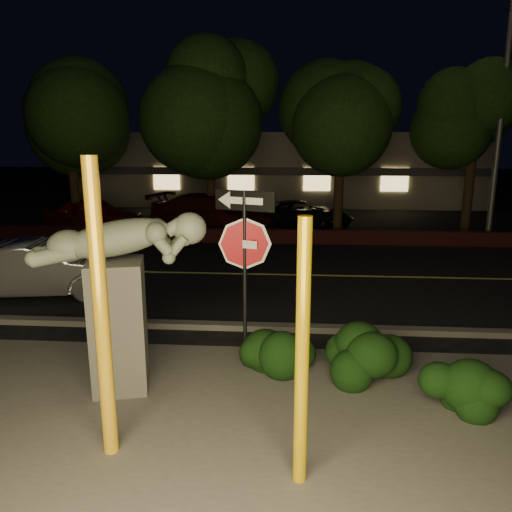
{
  "coord_description": "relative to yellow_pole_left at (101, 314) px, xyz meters",
  "views": [
    {
      "loc": [
        0.75,
        -6.5,
        3.8
      ],
      "look_at": [
        0.08,
        2.61,
        1.6
      ],
      "focal_mm": 35.0,
      "sensor_mm": 36.0,
      "label": 1
    }
  ],
  "objects": [
    {
      "name": "ground",
      "position": [
        1.43,
        11.22,
        -1.8
      ],
      "size": [
        90.0,
        90.0,
        0.0
      ],
      "primitive_type": "plane",
      "color": "black",
      "rests_on": "ground"
    },
    {
      "name": "patio",
      "position": [
        1.43,
        0.22,
        -1.79
      ],
      "size": [
        14.0,
        6.0,
        0.02
      ],
      "primitive_type": "cube",
      "color": "#4C4944",
      "rests_on": "ground"
    },
    {
      "name": "road",
      "position": [
        1.43,
        8.22,
        -1.8
      ],
      "size": [
        80.0,
        8.0,
        0.01
      ],
      "primitive_type": "cube",
      "color": "black",
      "rests_on": "ground"
    },
    {
      "name": "lane_marking",
      "position": [
        1.43,
        8.22,
        -1.79
      ],
      "size": [
        80.0,
        0.12,
        0.0
      ],
      "primitive_type": "cube",
      "color": "#D2CB54",
      "rests_on": "road"
    },
    {
      "name": "curb",
      "position": [
        1.43,
        4.12,
        -1.74
      ],
      "size": [
        80.0,
        0.25,
        0.12
      ],
      "primitive_type": "cube",
      "color": "#4C4944",
      "rests_on": "ground"
    },
    {
      "name": "brick_wall",
      "position": [
        1.43,
        12.52,
        -1.55
      ],
      "size": [
        40.0,
        0.35,
        0.5
      ],
      "primitive_type": "cube",
      "color": "#4B1818",
      "rests_on": "ground"
    },
    {
      "name": "parking_lot",
      "position": [
        1.43,
        18.22,
        -1.8
      ],
      "size": [
        40.0,
        12.0,
        0.01
      ],
      "primitive_type": "cube",
      "color": "black",
      "rests_on": "ground"
    },
    {
      "name": "building",
      "position": [
        1.43,
        26.2,
        0.2
      ],
      "size": [
        22.0,
        10.2,
        4.0
      ],
      "color": "slate",
      "rests_on": "ground"
    },
    {
      "name": "tree_far_a",
      "position": [
        -6.57,
        14.22,
        3.54
      ],
      "size": [
        4.6,
        4.6,
        7.43
      ],
      "color": "black",
      "rests_on": "ground"
    },
    {
      "name": "tree_far_b",
      "position": [
        -1.07,
        14.42,
        4.25
      ],
      "size": [
        5.2,
        5.2,
        8.41
      ],
      "color": "black",
      "rests_on": "ground"
    },
    {
      "name": "tree_far_c",
      "position": [
        3.93,
        14.02,
        3.86
      ],
      "size": [
        4.8,
        4.8,
        7.84
      ],
      "color": "black",
      "rests_on": "ground"
    },
    {
      "name": "tree_far_d",
      "position": [
        8.93,
        14.52,
        3.61
      ],
      "size": [
        4.4,
        4.4,
        7.42
      ],
      "color": "black",
      "rests_on": "ground"
    },
    {
      "name": "yellow_pole_left",
      "position": [
        0.0,
        0.0,
        0.0
      ],
      "size": [
        0.18,
        0.18,
        3.61
      ],
      "primitive_type": "cylinder",
      "color": "gold",
      "rests_on": "ground"
    },
    {
      "name": "yellow_pole_right",
      "position": [
        2.31,
        -0.36,
        -0.29
      ],
      "size": [
        0.15,
        0.15,
        3.03
      ],
      "primitive_type": "cylinder",
      "color": "gold",
      "rests_on": "ground"
    },
    {
      "name": "signpost",
      "position": [
        1.43,
        2.47,
        0.31
      ],
      "size": [
        0.97,
        0.34,
        2.98
      ],
      "rotation": [
        0.0,
        0.0,
        -0.32
      ],
      "color": "black",
      "rests_on": "ground"
    },
    {
      "name": "sculpture",
      "position": [
        -0.35,
        1.6,
        -0.13
      ],
      "size": [
        2.54,
        1.21,
        2.72
      ],
      "rotation": [
        0.0,
        0.0,
        0.23
      ],
      "color": "#4C4944",
      "rests_on": "ground"
    },
    {
      "name": "hedge_center",
      "position": [
        2.03,
        2.34,
        -1.37
      ],
      "size": [
        1.85,
        1.38,
        0.87
      ],
      "primitive_type": "ellipsoid",
      "rotation": [
        0.0,
        0.0,
        -0.4
      ],
      "color": "black",
      "rests_on": "ground"
    },
    {
      "name": "hedge_right",
      "position": [
        3.42,
        2.07,
        -1.27
      ],
      "size": [
        1.68,
        0.96,
        1.07
      ],
      "primitive_type": "ellipsoid",
      "rotation": [
        0.0,
        0.0,
        0.06
      ],
      "color": "black",
      "rests_on": "ground"
    },
    {
      "name": "hedge_far_right",
      "position": [
        4.5,
        1.15,
        -1.34
      ],
      "size": [
        1.51,
        1.16,
        0.92
      ],
      "primitive_type": "ellipsoid",
      "rotation": [
        0.0,
        0.0,
        0.28
      ],
      "color": "black",
      "rests_on": "ground"
    },
    {
      "name": "streetlight",
      "position": [
        9.2,
        13.47,
        4.29
      ],
      "size": [
        1.45,
        0.8,
        10.24
      ],
      "rotation": [
        0.0,
        0.0,
        -0.4
      ],
      "color": "#505055",
      "rests_on": "ground"
    },
    {
      "name": "silver_sedan",
      "position": [
        -3.89,
        5.98,
        -1.13
      ],
      "size": [
        4.26,
        2.12,
        1.34
      ],
      "primitive_type": "imported",
      "rotation": [
        0.0,
        0.0,
        1.75
      ],
      "color": "#B2B2B8",
      "rests_on": "ground"
    },
    {
      "name": "parked_car_red",
      "position": [
        -5.95,
        14.49,
        -1.13
      ],
      "size": [
        4.04,
        1.81,
        1.35
      ],
      "primitive_type": "imported",
      "rotation": [
        0.0,
        0.0,
        1.52
      ],
      "color": "#661406",
      "rests_on": "ground"
    },
    {
      "name": "parked_car_darkred",
      "position": [
        -1.03,
        14.5,
        -1.04
      ],
      "size": [
        5.67,
        3.71,
        1.53
      ],
      "primitive_type": "imported",
      "rotation": [
        0.0,
        0.0,
        1.24
      ],
      "color": "#47170D",
      "rests_on": "ground"
    },
    {
      "name": "parked_car_dark",
      "position": [
        2.58,
        15.42,
        -1.2
      ],
      "size": [
        4.66,
        2.98,
        1.2
      ],
      "primitive_type": "imported",
      "rotation": [
        0.0,
        0.0,
        1.82
      ],
      "color": "black",
      "rests_on": "ground"
    }
  ]
}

